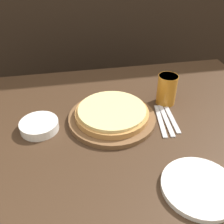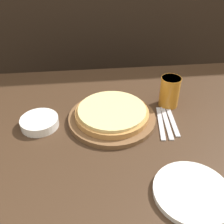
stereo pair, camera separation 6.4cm
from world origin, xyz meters
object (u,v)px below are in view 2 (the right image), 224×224
beer_glass (170,91)px  dinner_plate (192,192)px  fork (161,124)px  spoon (173,123)px  pizza_on_board (112,115)px  dinner_knife (167,123)px  side_bowl (40,122)px

beer_glass → dinner_plate: 0.48m
fork → spoon: same height
pizza_on_board → beer_glass: bearing=18.0°
pizza_on_board → fork: 0.20m
beer_glass → fork: (-0.07, -0.13, -0.07)m
pizza_on_board → dinner_plate: size_ratio=1.52×
spoon → dinner_plate: bearing=-97.8°
beer_glass → dinner_plate: size_ratio=0.58×
pizza_on_board → dinner_knife: size_ratio=1.67×
dinner_knife → spoon: 0.02m
beer_glass → dinner_plate: (-0.06, -0.47, -0.06)m
beer_glass → dinner_knife: beer_glass is taller
dinner_plate → dinner_knife: (0.02, 0.34, -0.01)m
dinner_plate → fork: bearing=90.7°
spoon → side_bowl: bearing=175.6°
dinner_plate → dinner_knife: size_ratio=1.10×
beer_glass → side_bowl: beer_glass is taller
side_bowl → dinner_knife: bearing=-4.7°
beer_glass → spoon: (-0.02, -0.13, -0.07)m
dinner_plate → dinner_knife: bearing=86.4°
beer_glass → side_bowl: bearing=-170.5°
dinner_knife → beer_glass: bearing=72.9°
side_bowl → beer_glass: bearing=9.5°
beer_glass → dinner_knife: size_ratio=0.63×
side_bowl → fork: bearing=-4.9°
pizza_on_board → side_bowl: pizza_on_board is taller
dinner_knife → pizza_on_board: bearing=167.4°
dinner_plate → side_bowl: (-0.48, 0.38, 0.01)m
beer_glass → dinner_knife: (-0.04, -0.13, -0.07)m
fork → spoon: 0.05m
fork → pizza_on_board: bearing=165.8°
dinner_plate → side_bowl: size_ratio=1.56×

